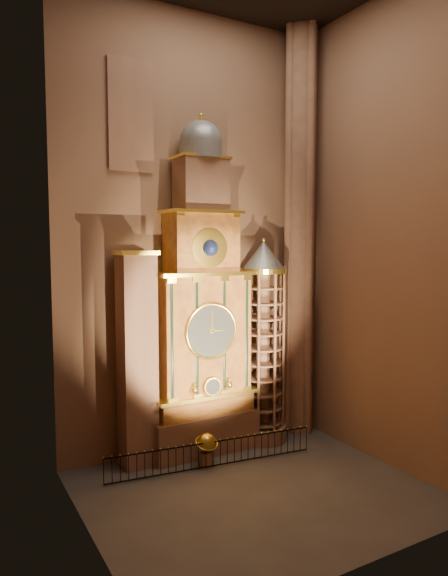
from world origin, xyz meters
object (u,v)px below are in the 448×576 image
celestial_globe (207,447)px  iron_railing (213,454)px  portrait_tower (137,358)px  stair_turret (263,343)px  astronomical_clock (202,321)px

celestial_globe → iron_railing: size_ratio=0.16×
portrait_tower → iron_railing: 5.74m
portrait_tower → stair_turret: 6.91m
astronomical_clock → celestial_globe: 6.02m
stair_turret → iron_railing: bearing=-155.7°
astronomical_clock → celestial_globe: (-0.66, -1.74, -5.73)m
celestial_globe → astronomical_clock: bearing=69.2°
portrait_tower → stair_turret: bearing=-2.3°
stair_turret → portrait_tower: bearing=177.7°
astronomical_clock → stair_turret: size_ratio=1.55×
celestial_globe → iron_railing: (0.18, -0.32, -0.29)m
stair_turret → astronomical_clock: bearing=175.7°
astronomical_clock → stair_turret: bearing=-4.3°
astronomical_clock → iron_railing: 6.38m
astronomical_clock → portrait_tower: size_ratio=1.64×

